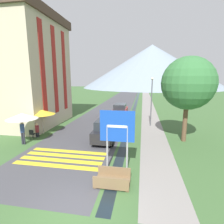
% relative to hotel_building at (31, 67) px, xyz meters
% --- Properties ---
extents(ground_plane, '(160.00, 160.00, 0.00)m').
position_rel_hotel_building_xyz_m(ground_plane, '(9.39, 8.00, -6.33)').
color(ground_plane, '#3D6033').
extents(road, '(6.40, 60.00, 0.01)m').
position_rel_hotel_building_xyz_m(road, '(6.89, 18.00, -6.32)').
color(road, '#424247').
rests_on(road, ground_plane).
extents(footpath, '(2.20, 60.00, 0.01)m').
position_rel_hotel_building_xyz_m(footpath, '(12.99, 18.00, -6.32)').
color(footpath, gray).
rests_on(footpath, ground_plane).
extents(drainage_channel, '(0.60, 60.00, 0.00)m').
position_rel_hotel_building_xyz_m(drainage_channel, '(10.59, 18.00, -6.33)').
color(drainage_channel, black).
rests_on(drainage_channel, ground_plane).
extents(crosswalk_marking, '(5.44, 2.54, 0.01)m').
position_rel_hotel_building_xyz_m(crosswalk_marking, '(6.89, -7.56, -6.32)').
color(crosswalk_marking, yellow).
rests_on(crosswalk_marking, ground_plane).
extents(mountain_distant, '(74.59, 74.59, 22.82)m').
position_rel_hotel_building_xyz_m(mountain_distant, '(16.28, 83.41, 5.08)').
color(mountain_distant, gray).
rests_on(mountain_distant, ground_plane).
extents(hotel_building, '(5.96, 8.79, 11.77)m').
position_rel_hotel_building_xyz_m(hotel_building, '(0.00, 0.00, 0.00)').
color(hotel_building, '#BCAD93').
rests_on(hotel_building, ground_plane).
extents(road_sign, '(1.92, 0.11, 3.43)m').
position_rel_hotel_building_xyz_m(road_sign, '(10.60, -8.38, -4.06)').
color(road_sign, '#9E9EA3').
rests_on(road_sign, ground_plane).
extents(footbridge, '(1.70, 1.10, 0.65)m').
position_rel_hotel_building_xyz_m(footbridge, '(10.59, -9.83, -6.10)').
color(footbridge, brown).
rests_on(footbridge, ground_plane).
extents(parked_car_near, '(1.72, 3.86, 1.82)m').
position_rel_hotel_building_xyz_m(parked_car_near, '(8.99, -3.90, -5.42)').
color(parked_car_near, black).
rests_on(parked_car_near, ground_plane).
extents(parked_car_far, '(1.82, 4.31, 1.82)m').
position_rel_hotel_building_xyz_m(parked_car_far, '(9.06, 5.09, -5.42)').
color(parked_car_far, '#A31919').
rests_on(parked_car_far, ground_plane).
extents(cafe_chair_far_left, '(0.40, 0.40, 0.85)m').
position_rel_hotel_building_xyz_m(cafe_chair_far_left, '(2.52, -2.26, -5.81)').
color(cafe_chair_far_left, black).
rests_on(cafe_chair_far_left, ground_plane).
extents(cafe_chair_far_right, '(0.40, 0.40, 0.85)m').
position_rel_hotel_building_xyz_m(cafe_chair_far_right, '(2.49, -2.11, -5.81)').
color(cafe_chair_far_right, black).
rests_on(cafe_chair_far_right, ground_plane).
extents(cafe_chair_near_right, '(0.40, 0.40, 0.85)m').
position_rel_hotel_building_xyz_m(cafe_chair_near_right, '(2.77, -4.67, -5.81)').
color(cafe_chair_near_right, black).
rests_on(cafe_chair_near_right, ground_plane).
extents(cafe_umbrella_front_white, '(2.33, 2.33, 2.49)m').
position_rel_hotel_building_xyz_m(cafe_umbrella_front_white, '(2.80, -5.73, -4.07)').
color(cafe_umbrella_front_white, '#B7B2A8').
rests_on(cafe_umbrella_front_white, ground_plane).
extents(cafe_umbrella_middle_yellow, '(2.31, 2.31, 2.27)m').
position_rel_hotel_building_xyz_m(cafe_umbrella_middle_yellow, '(2.87, -3.12, -4.26)').
color(cafe_umbrella_middle_yellow, '#B7B2A8').
rests_on(cafe_umbrella_middle_yellow, ground_plane).
extents(person_standing_terrace, '(0.32, 0.32, 1.86)m').
position_rel_hotel_building_xyz_m(person_standing_terrace, '(2.77, -5.81, -5.24)').
color(person_standing_terrace, '#282833').
rests_on(person_standing_terrace, ground_plane).
extents(person_seated_far, '(0.32, 0.32, 1.27)m').
position_rel_hotel_building_xyz_m(person_seated_far, '(2.87, -4.07, -5.62)').
color(person_seated_far, '#282833').
rests_on(person_seated_far, ground_plane).
extents(person_seated_near, '(0.32, 0.32, 1.24)m').
position_rel_hotel_building_xyz_m(person_seated_near, '(2.48, -2.23, -5.64)').
color(person_seated_near, '#282833').
rests_on(person_seated_near, ground_plane).
extents(streetlamp, '(0.28, 0.28, 5.22)m').
position_rel_hotel_building_xyz_m(streetlamp, '(12.86, 1.50, -3.23)').
color(streetlamp, '#515156').
rests_on(streetlamp, ground_plane).
extents(tree_by_path, '(4.15, 4.15, 6.82)m').
position_rel_hotel_building_xyz_m(tree_by_path, '(15.39, -2.84, -1.60)').
color(tree_by_path, brown).
rests_on(tree_by_path, ground_plane).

